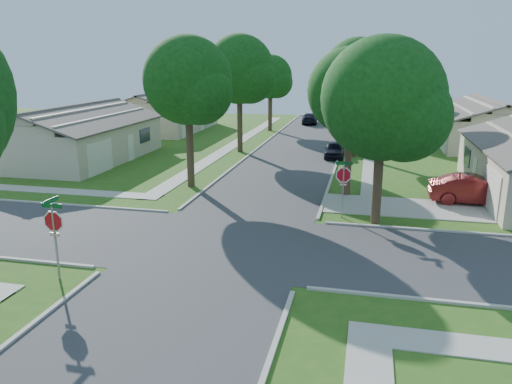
{
  "coord_description": "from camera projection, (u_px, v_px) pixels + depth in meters",
  "views": [
    {
      "loc": [
        5.73,
        -19.11,
        7.6
      ],
      "look_at": [
        0.81,
        2.68,
        1.6
      ],
      "focal_mm": 35.0,
      "sensor_mm": 36.0,
      "label": 1
    }
  ],
  "objects": [
    {
      "name": "car_curb_east",
      "position": [
        334.0,
        149.0,
        39.43
      ],
      "size": [
        1.58,
        3.73,
        1.26
      ],
      "primitive_type": "imported",
      "rotation": [
        0.0,
        0.0,
        0.03
      ],
      "color": "black",
      "rests_on": "ground"
    },
    {
      "name": "stop_sign_sw",
      "position": [
        54.0,
        225.0,
        17.24
      ],
      "size": [
        1.05,
        0.8,
        2.98
      ],
      "color": "gray",
      "rests_on": "ground"
    },
    {
      "name": "tree_ne_corner",
      "position": [
        384.0,
        105.0,
        22.35
      ],
      "size": [
        5.8,
        5.6,
        8.66
      ],
      "color": "#38281C",
      "rests_on": "ground"
    },
    {
      "name": "road_ns",
      "position": [
        224.0,
        243.0,
        21.19
      ],
      "size": [
        7.0,
        100.0,
        0.02
      ],
      "primitive_type": "cube",
      "color": "#333335",
      "rests_on": "ground"
    },
    {
      "name": "house_nw_near",
      "position": [
        78.0,
        140.0,
        38.33
      ],
      "size": [
        8.42,
        13.6,
        4.23
      ],
      "color": "#B6A690",
      "rests_on": "ground"
    },
    {
      "name": "tree_w_far",
      "position": [
        271.0,
        79.0,
        52.79
      ],
      "size": [
        4.76,
        4.6,
        8.04
      ],
      "color": "#38281C",
      "rests_on": "ground"
    },
    {
      "name": "tree_e_near",
      "position": [
        352.0,
        95.0,
        27.2
      ],
      "size": [
        4.97,
        4.8,
        8.28
      ],
      "color": "#38281C",
      "rests_on": "ground"
    },
    {
      "name": "tree_w_near",
      "position": [
        189.0,
        85.0,
        29.08
      ],
      "size": [
        5.38,
        5.2,
        8.97
      ],
      "color": "#38281C",
      "rests_on": "ground"
    },
    {
      "name": "house_ne_far",
      "position": [
        485.0,
        128.0,
        44.71
      ],
      "size": [
        8.42,
        13.6,
        4.23
      ],
      "color": "#B6A690",
      "rests_on": "ground"
    },
    {
      "name": "tree_e_far",
      "position": [
        362.0,
        75.0,
        50.67
      ],
      "size": [
        5.17,
        5.0,
        8.72
      ],
      "color": "#38281C",
      "rests_on": "ground"
    },
    {
      "name": "sidewalk_ne",
      "position": [
        371.0,
        146.0,
        44.38
      ],
      "size": [
        1.2,
        40.0,
        0.04
      ],
      "primitive_type": "cube",
      "color": "#9E9B91",
      "rests_on": "ground"
    },
    {
      "name": "car_driveway",
      "position": [
        475.0,
        190.0,
        26.74
      ],
      "size": [
        4.71,
        1.66,
        1.55
      ],
      "primitive_type": "imported",
      "rotation": [
        0.0,
        0.0,
        1.57
      ],
      "color": "maroon",
      "rests_on": "ground"
    },
    {
      "name": "house_nw_far",
      "position": [
        165.0,
        116.0,
        54.35
      ],
      "size": [
        8.42,
        13.6,
        4.23
      ],
      "color": "#B6A690",
      "rests_on": "ground"
    },
    {
      "name": "sidewalk_nw",
      "position": [
        239.0,
        141.0,
        46.98
      ],
      "size": [
        1.2,
        40.0,
        0.04
      ],
      "primitive_type": "cube",
      "color": "#9E9B91",
      "rests_on": "ground"
    },
    {
      "name": "driveway",
      "position": [
        406.0,
        207.0,
        26.2
      ],
      "size": [
        8.8,
        3.6,
        0.05
      ],
      "primitive_type": "cube",
      "color": "#9E9B91",
      "rests_on": "ground"
    },
    {
      "name": "stop_sign_ne",
      "position": [
        344.0,
        177.0,
        24.09
      ],
      "size": [
        1.05,
        0.8,
        2.98
      ],
      "color": "gray",
      "rests_on": "ground"
    },
    {
      "name": "ground",
      "position": [
        224.0,
        243.0,
        21.19
      ],
      "size": [
        100.0,
        100.0,
        0.0
      ],
      "primitive_type": "plane",
      "color": "#2D5918",
      "rests_on": "ground"
    },
    {
      "name": "tree_e_mid",
      "position": [
        358.0,
        76.0,
        38.35
      ],
      "size": [
        5.59,
        5.4,
        9.21
      ],
      "color": "#38281C",
      "rests_on": "ground"
    },
    {
      "name": "tree_w_mid",
      "position": [
        240.0,
        73.0,
        40.29
      ],
      "size": [
        5.8,
        5.6,
        9.56
      ],
      "color": "#38281C",
      "rests_on": "ground"
    },
    {
      "name": "car_curb_west",
      "position": [
        310.0,
        118.0,
        59.7
      ],
      "size": [
        2.24,
        4.6,
        1.29
      ],
      "primitive_type": "imported",
      "rotation": [
        0.0,
        0.0,
        3.24
      ],
      "color": "black",
      "rests_on": "ground"
    }
  ]
}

